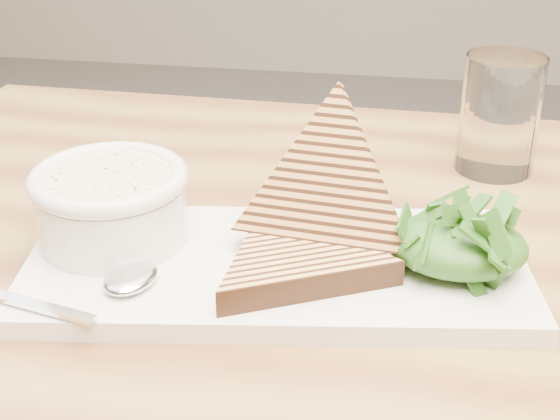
% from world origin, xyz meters
% --- Properties ---
extents(table_top, '(1.15, 0.79, 0.04)m').
position_xyz_m(table_top, '(-0.07, 0.06, 0.76)').
color(table_top, olive).
rests_on(table_top, ground).
extents(table_leg_bl, '(0.06, 0.06, 0.74)m').
position_xyz_m(table_leg_bl, '(-0.59, 0.39, 0.37)').
color(table_leg_bl, olive).
rests_on(table_leg_bl, ground).
extents(platter, '(0.41, 0.23, 0.02)m').
position_xyz_m(platter, '(-0.19, 0.04, 0.79)').
color(platter, white).
rests_on(platter, table_top).
extents(soup_bowl, '(0.12, 0.12, 0.05)m').
position_xyz_m(soup_bowl, '(-0.33, 0.06, 0.82)').
color(soup_bowl, white).
rests_on(soup_bowl, platter).
extents(soup, '(0.10, 0.10, 0.01)m').
position_xyz_m(soup, '(-0.33, 0.06, 0.85)').
color(soup, beige).
rests_on(soup, soup_bowl).
extents(bowl_rim, '(0.13, 0.13, 0.01)m').
position_xyz_m(bowl_rim, '(-0.33, 0.06, 0.85)').
color(bowl_rim, white).
rests_on(bowl_rim, soup_bowl).
extents(sandwich_flat, '(0.22, 0.22, 0.02)m').
position_xyz_m(sandwich_flat, '(-0.17, 0.03, 0.81)').
color(sandwich_flat, tan).
rests_on(sandwich_flat, platter).
extents(sandwich_lean, '(0.18, 0.17, 0.19)m').
position_xyz_m(sandwich_lean, '(-0.16, 0.07, 0.85)').
color(sandwich_lean, tan).
rests_on(sandwich_lean, sandwich_flat).
extents(salad_base, '(0.11, 0.08, 0.04)m').
position_xyz_m(salad_base, '(-0.05, 0.05, 0.82)').
color(salad_base, '#1A4411').
rests_on(salad_base, platter).
extents(arugula_pile, '(0.11, 0.10, 0.05)m').
position_xyz_m(arugula_pile, '(-0.05, 0.05, 0.82)').
color(arugula_pile, '#2F5F1B').
rests_on(arugula_pile, platter).
extents(spoon_bowl, '(0.05, 0.06, 0.01)m').
position_xyz_m(spoon_bowl, '(-0.29, -0.01, 0.80)').
color(spoon_bowl, silver).
rests_on(spoon_bowl, platter).
extents(spoon_handle, '(0.12, 0.04, 0.00)m').
position_xyz_m(spoon_handle, '(-0.36, -0.05, 0.80)').
color(spoon_handle, silver).
rests_on(spoon_handle, platter).
extents(glass_near, '(0.08, 0.08, 0.12)m').
position_xyz_m(glass_near, '(-0.01, 0.28, 0.84)').
color(glass_near, white).
rests_on(glass_near, table_top).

